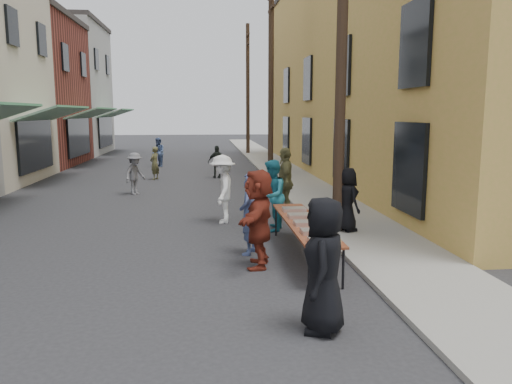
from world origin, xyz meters
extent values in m
plane|color=#28282B|center=(0.00, 0.00, 0.00)|extent=(120.00, 120.00, 0.00)
cube|color=gray|center=(5.00, 15.00, 0.05)|extent=(2.20, 60.00, 0.10)
cube|color=maroon|center=(-10.00, 21.00, 4.00)|extent=(8.00, 8.00, 8.00)
cube|color=gray|center=(-10.00, 29.00, 4.50)|extent=(8.00, 8.00, 9.00)
cube|color=gold|center=(11.10, 14.00, 5.00)|extent=(10.00, 28.00, 10.00)
cylinder|color=#2D2116|center=(4.30, 3.00, 4.50)|extent=(0.26, 0.26, 9.00)
cylinder|color=#2D2116|center=(4.30, 15.00, 4.50)|extent=(0.26, 0.26, 9.00)
cylinder|color=#2D2116|center=(4.30, 27.00, 4.50)|extent=(0.26, 0.26, 9.00)
cube|color=#612A17|center=(3.10, 1.15, 0.73)|extent=(0.70, 4.00, 0.04)
cylinder|color=black|center=(2.81, -0.73, 0.35)|extent=(0.04, 0.04, 0.71)
cylinder|color=black|center=(3.39, -0.73, 0.35)|extent=(0.04, 0.04, 0.71)
cylinder|color=black|center=(2.81, 3.03, 0.35)|extent=(0.04, 0.04, 0.71)
cylinder|color=black|center=(3.39, 3.03, 0.35)|extent=(0.04, 0.04, 0.71)
cube|color=maroon|center=(3.10, -0.50, 0.79)|extent=(0.50, 0.33, 0.08)
cube|color=#B2B2B7|center=(3.10, 0.15, 0.79)|extent=(0.50, 0.33, 0.08)
cube|color=tan|center=(3.10, 0.85, 0.79)|extent=(0.50, 0.33, 0.08)
cube|color=#B2B2B7|center=(3.10, 1.55, 0.79)|extent=(0.50, 0.33, 0.08)
cube|color=tan|center=(3.10, 2.25, 0.79)|extent=(0.50, 0.33, 0.08)
cylinder|color=#A57F26|center=(2.88, -0.80, 0.79)|extent=(0.07, 0.07, 0.08)
cylinder|color=#A57F26|center=(2.88, -0.70, 0.79)|extent=(0.07, 0.07, 0.08)
cylinder|color=#A57F26|center=(2.88, -0.60, 0.79)|extent=(0.07, 0.07, 0.08)
cylinder|color=tan|center=(3.30, -0.75, 0.81)|extent=(0.08, 0.08, 0.12)
imported|color=black|center=(2.67, -2.27, 0.92)|extent=(0.81, 1.02, 1.84)
imported|color=#425180|center=(2.03, 1.55, 0.85)|extent=(0.59, 0.72, 1.70)
imported|color=teal|center=(2.77, 3.56, 0.89)|extent=(0.88, 1.02, 1.78)
imported|color=white|center=(1.60, 4.62, 0.91)|extent=(0.79, 1.24, 1.83)
imported|color=brown|center=(3.40, 5.29, 0.98)|extent=(0.60, 1.20, 1.96)
imported|color=maroon|center=(2.12, 0.68, 0.94)|extent=(0.90, 1.82, 1.88)
imported|color=black|center=(4.52, 2.96, 0.87)|extent=(0.69, 0.86, 1.53)
imported|color=slate|center=(-1.35, 9.64, 0.76)|extent=(0.99, 1.13, 1.51)
imported|color=black|center=(1.73, 13.95, 0.73)|extent=(0.90, 0.47, 1.46)
imported|color=brown|center=(-1.03, 13.69, 0.73)|extent=(0.54, 0.63, 1.46)
imported|color=#516A9E|center=(-1.33, 19.14, 0.80)|extent=(0.88, 0.96, 1.59)
camera|label=1|loc=(1.10, -8.52, 2.92)|focal=35.00mm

